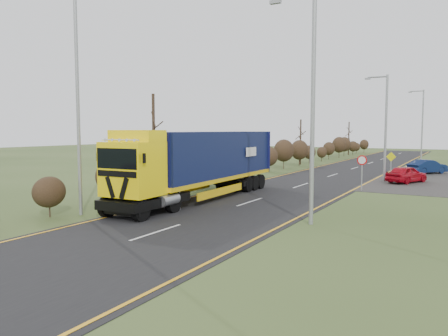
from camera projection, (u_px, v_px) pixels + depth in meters
ground at (211, 215)px, 19.99m from camera, size 160.00×160.00×0.00m
road at (290, 189)px, 28.65m from camera, size 8.00×120.00×0.02m
layby at (415, 180)px, 34.11m from camera, size 6.00×18.00×0.02m
lane_markings at (289, 189)px, 28.38m from camera, size 7.52×116.00×0.01m
hedgerow at (196, 163)px, 29.64m from camera, size 2.24×102.04×6.05m
lorry at (202, 160)px, 24.27m from camera, size 2.72×13.98×3.88m
car_red_hatchback at (406, 174)px, 32.03m from camera, size 2.84×3.96×1.25m
car_blue_sedan at (427, 167)px, 38.64m from camera, size 3.27×3.83×1.24m
streetlight_near at (310, 97)px, 17.63m from camera, size 2.00×0.19×9.43m
streetlight_mid at (385, 124)px, 32.60m from camera, size 1.71×0.18×7.97m
streetlight_far at (421, 122)px, 54.97m from camera, size 1.90×0.18×8.91m
left_pole at (78, 101)px, 19.54m from camera, size 0.16×0.16×10.38m
speed_sign at (362, 166)px, 27.85m from camera, size 0.63×0.10×2.27m
warning_board at (391, 162)px, 36.05m from camera, size 0.79×0.11×2.08m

